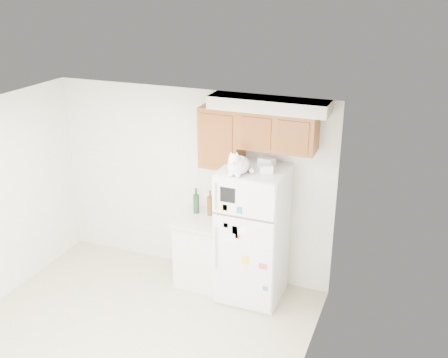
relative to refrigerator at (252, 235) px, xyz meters
The scene contains 9 objects.
ground_plane 2.07m from the refrigerator, 121.60° to the right, with size 3.80×4.00×0.01m, color tan.
room_shell 1.81m from the refrigerator, 122.46° to the right, with size 3.84×4.04×2.52m.
refrigerator is the anchor object (origin of this frame).
base_counter 0.79m from the refrigerator, behind, with size 0.64×0.64×0.92m.
cat 1.00m from the refrigerator, 118.70° to the right, with size 0.30×0.44×0.31m.
storage_box_back 0.92m from the refrigerator, 58.83° to the left, with size 0.18×0.13×0.10m, color white.
storage_box_front 0.91m from the refrigerator, 14.68° to the right, with size 0.15×0.11×0.09m, color white.
bottle_green 0.89m from the refrigerator, 167.28° to the left, with size 0.08×0.08×0.34m, color #19381E, non-canonical shape.
bottle_amber 0.71m from the refrigerator, 162.86° to the left, with size 0.08×0.08×0.34m, color #593814, non-canonical shape.
Camera 1 is at (2.75, -3.81, 3.83)m, focal length 42.00 mm.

